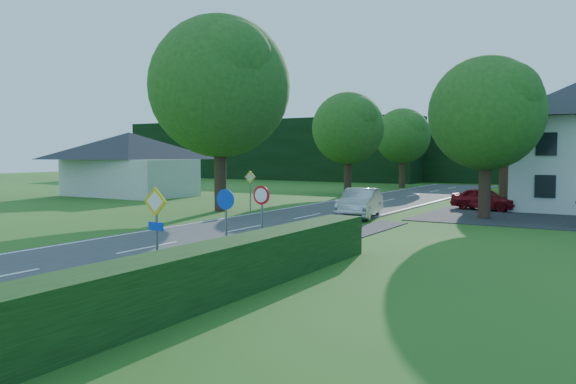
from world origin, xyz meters
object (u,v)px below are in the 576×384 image
Objects in this scene: motorcycle at (368,197)px; parked_car_silver_a at (553,195)px; moving_car at (360,203)px; parasol at (529,194)px; parked_car_red at (484,199)px; streetlight at (485,136)px.

parked_car_silver_a is (10.88, 3.87, 0.29)m from motorcycle.
moving_car is at bearing 153.50° from parked_car_silver_a.
parked_car_red is at bearing -132.54° from parasol.
parked_car_red is 1.93× the size of parasol.
parked_car_red is at bearing 144.97° from parked_car_silver_a.
moving_car is 12.30m from parasol.
motorcycle is at bearing 119.97° from parked_car_silver_a.
parasol is at bearing 71.25° from streetlight.
moving_car reaches higher than parked_car_red.
moving_car is at bearing 156.91° from parked_car_red.
moving_car is 2.31× the size of parasol.
parasol is at bearing 139.19° from parked_car_silver_a.
parked_car_red is (7.41, 0.45, 0.17)m from motorcycle.
parked_car_silver_a is at bearing 38.79° from parasol.
streetlight is 4.60m from parked_car_red.
moving_car is 2.45× the size of motorcycle.
parasol reaches higher than motorcycle.
moving_car is 1.20× the size of parked_car_red.
moving_car is 13.87m from parked_car_silver_a.
motorcycle is at bearing 102.75° from parked_car_red.
streetlight is at bearing -9.56° from motorcycle.
streetlight is 9.09m from motorcycle.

